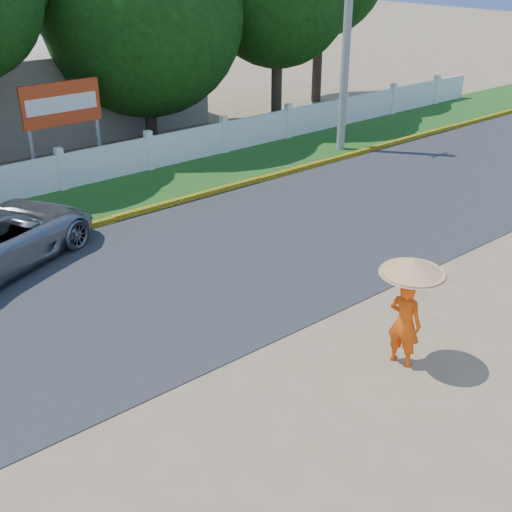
{
  "coord_description": "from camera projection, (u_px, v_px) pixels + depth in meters",
  "views": [
    {
      "loc": [
        -6.94,
        -6.58,
        6.73
      ],
      "look_at": [
        0.0,
        2.0,
        1.3
      ],
      "focal_mm": 45.0,
      "sensor_mm": 36.0,
      "label": 1
    }
  ],
  "objects": [
    {
      "name": "monk_with_parasol",
      "position": [
        409.0,
        297.0,
        10.83
      ],
      "size": [
        1.12,
        1.12,
        2.03
      ],
      "color": "#FD530D",
      "rests_on": "ground"
    },
    {
      "name": "grass_verge",
      "position": [
        85.0,
        203.0,
        18.27
      ],
      "size": [
        60.0,
        3.5,
        0.03
      ],
      "primitive_type": "cube",
      "color": "#2D601E",
      "rests_on": "ground"
    },
    {
      "name": "building_near",
      "position": [
        58.0,
        87.0,
        25.02
      ],
      "size": [
        10.0,
        6.0,
        3.2
      ],
      "primitive_type": "cube",
      "color": "#B7AD99",
      "rests_on": "ground"
    },
    {
      "name": "billboard",
      "position": [
        62.0,
        109.0,
        19.51
      ],
      "size": [
        2.5,
        0.13,
        2.95
      ],
      "color": "gray",
      "rests_on": "ground"
    },
    {
      "name": "utility_pole",
      "position": [
        346.0,
        42.0,
        21.4
      ],
      "size": [
        0.28,
        0.28,
        7.38
      ],
      "primitive_type": "cylinder",
      "color": "gray",
      "rests_on": "ground"
    },
    {
      "name": "ground",
      "position": [
        326.0,
        359.0,
        11.48
      ],
      "size": [
        120.0,
        120.0,
        0.0
      ],
      "primitive_type": "plane",
      "color": "#9E8460",
      "rests_on": "ground"
    },
    {
      "name": "road",
      "position": [
        187.0,
        269.0,
        14.61
      ],
      "size": [
        60.0,
        7.0,
        0.02
      ],
      "primitive_type": "cube",
      "color": "#38383A",
      "rests_on": "ground"
    },
    {
      "name": "fence",
      "position": [
        61.0,
        173.0,
        19.04
      ],
      "size": [
        40.0,
        0.1,
        1.1
      ],
      "primitive_type": "cube",
      "color": "silver",
      "rests_on": "ground"
    },
    {
      "name": "tree_row",
      "position": [
        46.0,
        7.0,
        20.0
      ],
      "size": [
        32.46,
        7.26,
        8.5
      ],
      "color": "#473828",
      "rests_on": "ground"
    },
    {
      "name": "curb",
      "position": [
        113.0,
        219.0,
        17.05
      ],
      "size": [
        40.0,
        0.18,
        0.16
      ],
      "primitive_type": "cube",
      "color": "yellow",
      "rests_on": "ground"
    }
  ]
}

